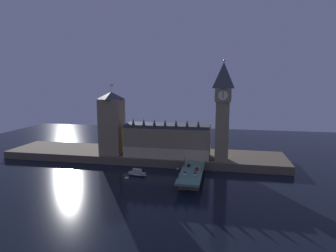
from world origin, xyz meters
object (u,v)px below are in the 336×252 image
pedestrian_far_rail (184,164)px  street_lamp_mid (202,165)px  street_lamp_far (185,158)px  car_southbound_trail (197,169)px  boat_upstream (137,173)px  clock_tower (223,108)px  pedestrian_near_rail (179,176)px  street_lamp_near (178,172)px  car_northbound_lead (189,165)px  car_southbound_lead (195,174)px  victoria_tower (112,123)px  pedestrian_mid_walk (202,168)px  car_northbound_trail (185,173)px

pedestrian_far_rail → street_lamp_mid: street_lamp_mid is taller
street_lamp_far → car_southbound_trail: bearing=-52.1°
street_lamp_mid → boat_upstream: size_ratio=0.49×
clock_tower → pedestrian_far_rail: bearing=-138.9°
pedestrian_near_rail → pedestrian_far_rail: 23.76m
clock_tower → pedestrian_far_rail: (-23.79, -20.77, -35.75)m
clock_tower → street_lamp_mid: 46.42m
pedestrian_near_rail → street_lamp_near: (-0.40, -1.31, 2.94)m
car_northbound_lead → car_southbound_lead: car_northbound_lead is taller
street_lamp_near → victoria_tower: bearing=140.3°
clock_tower → boat_upstream: bearing=-152.7°
clock_tower → car_southbound_trail: 48.22m
pedestrian_mid_walk → pedestrian_far_rail: 13.53m
clock_tower → street_lamp_near: size_ratio=11.42×
car_northbound_lead → street_lamp_mid: bearing=-47.0°
pedestrian_mid_walk → street_lamp_mid: bearing=-84.3°
victoria_tower → car_northbound_lead: victoria_tower is taller
clock_tower → car_southbound_lead: bearing=-111.3°
car_northbound_lead → boat_upstream: 34.35m
car_northbound_lead → car_northbound_trail: size_ratio=1.02×
pedestrian_near_rail → street_lamp_mid: size_ratio=0.26×
pedestrian_far_rail → street_lamp_mid: size_ratio=0.27×
street_lamp_near → street_lamp_mid: street_lamp_mid is taller
clock_tower → car_northbound_trail: size_ratio=16.90×
car_southbound_lead → pedestrian_far_rail: (-8.97, 17.18, 0.36)m
pedestrian_far_rail → boat_upstream: (-30.24, -7.16, -5.67)m
car_northbound_lead → street_lamp_near: (-3.39, -24.77, 3.15)m
clock_tower → victoria_tower: clock_tower is taller
car_northbound_lead → car_southbound_trail: (5.98, -7.36, 0.01)m
car_southbound_trail → street_lamp_far: street_lamp_far is taller
pedestrian_far_rail → street_lamp_far: size_ratio=0.28×
pedestrian_near_rail → pedestrian_mid_walk: (11.96, 17.44, -0.01)m
pedestrian_near_rail → car_southbound_trail: bearing=60.9°
car_northbound_trail → boat_upstream: size_ratio=0.30×
pedestrian_far_rail → street_lamp_near: size_ratio=0.30×
street_lamp_mid → car_northbound_lead: bearing=133.0°
street_lamp_mid → pedestrian_near_rail: bearing=-132.7°
pedestrian_mid_walk → street_lamp_far: street_lamp_far is taller
car_northbound_trail → street_lamp_mid: 12.25m
clock_tower → car_southbound_trail: bearing=-117.5°
car_northbound_lead → pedestrian_mid_walk: pedestrian_mid_walk is taller
victoria_tower → street_lamp_near: victoria_tower is taller
victoria_tower → street_lamp_mid: victoria_tower is taller
boat_upstream → victoria_tower: bearing=133.3°
street_lamp_near → street_lamp_mid: bearing=49.1°
car_northbound_trail → pedestrian_mid_walk: size_ratio=2.44×
victoria_tower → pedestrian_near_rail: size_ratio=31.01×
pedestrian_far_rail → boat_upstream: size_ratio=0.14×
pedestrian_near_rail → boat_upstream: 34.95m
car_northbound_trail → street_lamp_near: street_lamp_near is taller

